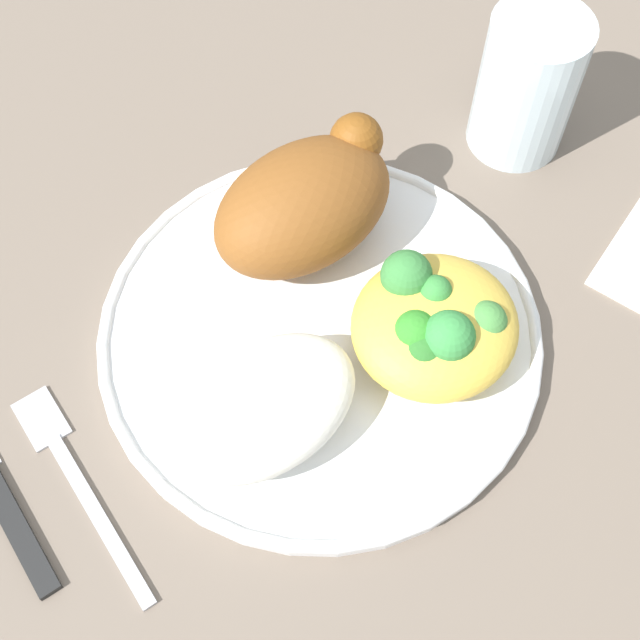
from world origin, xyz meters
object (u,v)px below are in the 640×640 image
object	(u,v)px
rice_pile	(266,407)
mac_cheese_with_broccoli	(434,324)
water_glass	(527,85)
fork	(77,481)
roasted_chicken	(306,203)
plate	(320,334)

from	to	relation	value
rice_pile	mac_cheese_with_broccoli	size ratio (longest dim) A/B	1.11
water_glass	fork	bearing A→B (deg)	-175.05
rice_pile	water_glass	distance (m)	0.27
rice_pile	mac_cheese_with_broccoli	bearing A→B (deg)	-9.82
roasted_chicken	mac_cheese_with_broccoli	distance (m)	0.10
roasted_chicken	fork	distance (m)	0.20
plate	mac_cheese_with_broccoli	xyz separation A→B (m)	(0.04, -0.05, 0.03)
rice_pile	water_glass	xyz separation A→B (m)	(0.26, 0.07, 0.02)
plate	rice_pile	xyz separation A→B (m)	(-0.06, -0.03, 0.03)
rice_pile	water_glass	size ratio (longest dim) A/B	1.09
roasted_chicken	fork	world-z (taller)	roasted_chicken
plate	roasted_chicken	world-z (taller)	roasted_chicken
mac_cheese_with_broccoli	water_glass	bearing A→B (deg)	29.73
rice_pile	water_glass	bearing A→B (deg)	15.40
roasted_chicken	water_glass	xyz separation A→B (m)	(0.16, -0.01, 0.00)
fork	water_glass	size ratio (longest dim) A/B	1.46
plate	roasted_chicken	xyz separation A→B (m)	(0.03, 0.06, 0.04)
plate	roasted_chicken	size ratio (longest dim) A/B	2.12
plate	fork	world-z (taller)	plate
rice_pile	mac_cheese_with_broccoli	distance (m)	0.10
mac_cheese_with_broccoli	water_glass	xyz separation A→B (m)	(0.15, 0.09, 0.01)
roasted_chicken	rice_pile	distance (m)	0.13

